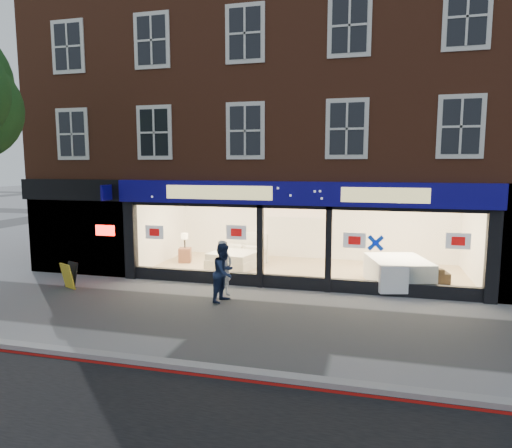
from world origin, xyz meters
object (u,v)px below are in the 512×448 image
at_px(a_board, 69,275).
at_px(display_bed, 237,257).
at_px(sofa, 420,274).
at_px(mattress_stack, 398,272).
at_px(pedestrian_blue, 224,273).
at_px(pedestrian_grey, 224,268).

bearing_deg(a_board, display_bed, 66.71).
distance_m(sofa, a_board, 10.94).
xyz_separation_m(display_bed, a_board, (-4.19, -3.96, -0.01)).
height_order(mattress_stack, pedestrian_blue, pedestrian_blue).
distance_m(display_bed, pedestrian_grey, 3.61).
xyz_separation_m(a_board, pedestrian_blue, (5.03, -0.06, 0.41)).
bearing_deg(sofa, display_bed, -17.97).
height_order(mattress_stack, pedestrian_grey, pedestrian_grey).
relative_size(display_bed, a_board, 2.77).
height_order(display_bed, pedestrian_grey, pedestrian_grey).
bearing_deg(a_board, sofa, 39.97).
xyz_separation_m(mattress_stack, pedestrian_blue, (-4.75, -2.68, 0.31)).
distance_m(mattress_stack, a_board, 10.13).
relative_size(mattress_stack, pedestrian_grey, 1.49).
height_order(display_bed, sofa, display_bed).
relative_size(sofa, pedestrian_blue, 1.04).
distance_m(a_board, pedestrian_blue, 5.05).
xyz_separation_m(display_bed, pedestrian_blue, (0.84, -4.02, 0.41)).
bearing_deg(pedestrian_blue, pedestrian_grey, 30.85).
bearing_deg(display_bed, mattress_stack, -2.09).
relative_size(display_bed, pedestrian_blue, 1.38).
relative_size(a_board, pedestrian_blue, 0.50).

